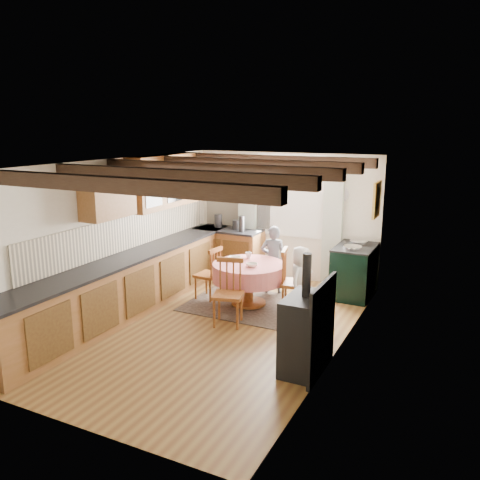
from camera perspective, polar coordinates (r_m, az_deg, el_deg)
The scene contains 41 objects.
floor at distance 7.36m, azimuth -2.79°, elevation -10.04°, with size 3.60×5.50×0.00m, color brown.
ceiling at distance 6.79m, azimuth -3.02°, elevation 8.93°, with size 3.60×5.50×0.00m, color white.
wall_back at distance 9.42m, azimuth 5.25°, elevation 2.73°, with size 3.60×0.00×2.40m, color silver.
wall_front at distance 4.88m, azimuth -18.95°, elevation -8.01°, with size 3.60×0.00×2.40m, color silver.
wall_left at distance 7.99m, azimuth -14.26°, elevation 0.48°, with size 0.00×5.50×2.40m, color silver.
wall_right at distance 6.33m, azimuth 11.51°, elevation -2.69°, with size 0.00×5.50×2.40m, color silver.
beam_a at distance 5.15m, azimuth -13.98°, elevation 6.19°, with size 3.60×0.16×0.16m, color #34271B.
beam_b at distance 5.94m, azimuth -7.75°, elevation 7.35°, with size 3.60×0.16×0.16m, color #34271B.
beam_c at distance 6.79m, azimuth -3.01°, elevation 8.17°, with size 3.60×0.16×0.16m, color #34271B.
beam_d at distance 7.68m, azimuth 0.67°, elevation 8.77°, with size 3.60×0.16×0.16m, color #34271B.
beam_e at distance 8.59m, azimuth 3.58°, elevation 9.22°, with size 3.60×0.16×0.16m, color #34271B.
splash_left at distance 8.20m, azimuth -12.81°, elevation 0.88°, with size 0.02×4.50×0.55m, color beige.
splash_back at distance 9.80m, azimuth -0.26°, elevation 3.19°, with size 1.40×0.02×0.55m, color beige.
base_cabinet_left at distance 8.00m, azimuth -12.31°, elevation -5.05°, with size 0.60×5.30×0.88m, color brown.
base_cabinet_back at distance 9.74m, azimuth -1.26°, elevation -1.45°, with size 1.30×0.60×0.88m, color brown.
worktop_left at distance 7.86m, azimuth -12.36°, elevation -1.88°, with size 0.64×5.30×0.04m, color black.
worktop_back at distance 9.62m, azimuth -1.32°, elevation 1.17°, with size 1.30×0.64×0.04m, color black.
wall_cabinet_glass at distance 8.70m, azimuth -8.56°, elevation 6.77°, with size 0.34×1.80×0.90m, color brown.
wall_cabinet_solid at distance 7.53m, azimuth -15.05°, elevation 5.09°, with size 0.34×0.90×0.70m, color brown.
window_frame at distance 9.31m, azimuth 5.85°, elevation 5.08°, with size 1.34×0.03×1.54m, color white.
window_pane at distance 9.31m, azimuth 5.86°, elevation 5.09°, with size 1.20×0.01×1.40m, color white.
curtain_left at distance 9.64m, azimuth 0.86°, elevation 2.42°, with size 0.35×0.10×2.10m, color #A7BB9F.
curtain_right at distance 9.06m, azimuth 10.63°, elevation 1.49°, with size 0.35×0.10×2.10m, color #A7BB9F.
curtain_rod at distance 9.16m, azimuth 5.75°, elevation 8.74°, with size 0.03×0.03×2.00m, color black.
wall_picture at distance 8.43m, azimuth 15.52°, elevation 4.52°, with size 0.04×0.50×0.60m, color gold.
wall_plate at distance 9.00m, azimuth 11.53°, elevation 5.25°, with size 0.30×0.30×0.02m, color silver.
rug at distance 8.20m, azimuth 1.01°, elevation -7.49°, with size 1.96×1.53×0.01m, color black.
dining_table at distance 8.08m, azimuth 1.02°, elevation -5.17°, with size 1.18×1.18×0.71m, color #B36670, non-canonical shape.
chair_near at distance 7.28m, azimuth -1.41°, elevation -6.11°, with size 0.42×0.44×0.99m, color brown, non-canonical shape.
chair_left at distance 8.38m, azimuth -3.72°, elevation -3.81°, with size 0.39×0.41×0.91m, color brown, non-canonical shape.
chair_right at distance 7.82m, azimuth 6.39°, elevation -4.71°, with size 0.44×0.46×1.02m, color brown, non-canonical shape.
aga_range at distance 8.73m, azimuth 13.05°, elevation -3.45°, with size 0.64×0.98×0.91m, color black, non-canonical shape.
cast_iron_stove at distance 5.94m, azimuth 7.57°, elevation -8.39°, with size 0.44×0.73×1.46m, color black, non-canonical shape.
child_far at distance 8.62m, azimuth 3.85°, elevation -2.28°, with size 0.44×0.29×1.21m, color #525963.
child_right at distance 7.74m, azimuth 6.99°, elevation -4.65°, with size 0.53×0.35×1.09m, color silver.
bowl_a at distance 8.19m, azimuth -0.60°, elevation -2.13°, with size 0.22×0.22×0.05m, color silver.
bowl_b at distance 7.80m, azimuth 1.38°, elevation -2.91°, with size 0.18×0.18×0.06m, color silver.
cup at distance 8.30m, azimuth 0.99°, elevation -1.76°, with size 0.11×0.11×0.10m, color silver.
canister_tall at distance 9.76m, azimuth -2.53°, elevation 2.24°, with size 0.15×0.15×0.26m, color #262628.
canister_wide at distance 9.55m, azimuth -0.40°, elevation 1.77°, with size 0.16×0.16×0.18m, color #262628.
canister_slim at distance 9.34m, azimuth 0.17°, elevation 1.88°, with size 0.11×0.11×0.30m, color #262628.
Camera 1 is at (3.30, -5.91, 2.91)m, focal length 36.95 mm.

